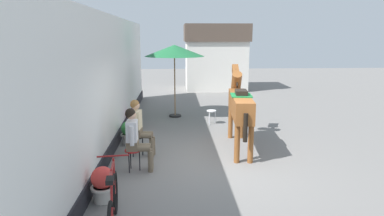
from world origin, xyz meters
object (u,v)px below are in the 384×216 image
(spare_stool_white, at_px, (211,112))
(seated_visitor_far, at_px, (139,125))
(seated_visitor_near, at_px, (135,136))
(leaning_bicycle, at_px, (113,205))
(flower_planter_nearest, at_px, (103,183))
(flower_planter_farthest, at_px, (134,118))
(cafe_parasol, at_px, (174,51))
(flower_planter_inner_far, at_px, (129,132))
(saddled_horse_center, at_px, (240,104))

(spare_stool_white, bearing_deg, seated_visitor_far, -125.45)
(seated_visitor_near, relative_size, leaning_bicycle, 0.79)
(seated_visitor_near, distance_m, spare_stool_white, 4.42)
(flower_planter_nearest, xyz_separation_m, flower_planter_farthest, (-0.02, 4.84, 0.00))
(flower_planter_nearest, bearing_deg, flower_planter_farthest, 90.29)
(cafe_parasol, bearing_deg, seated_visitor_far, -102.29)
(flower_planter_inner_far, bearing_deg, flower_planter_nearest, -90.49)
(flower_planter_inner_far, relative_size, flower_planter_farthest, 1.00)
(seated_visitor_far, bearing_deg, seated_visitor_near, -88.76)
(leaning_bicycle, distance_m, spare_stool_white, 6.53)
(flower_planter_nearest, xyz_separation_m, leaning_bicycle, (0.34, -0.92, 0.06))
(saddled_horse_center, relative_size, flower_planter_farthest, 4.68)
(seated_visitor_near, height_order, spare_stool_white, seated_visitor_near)
(seated_visitor_near, distance_m, saddled_horse_center, 2.93)
(saddled_horse_center, distance_m, spare_stool_white, 2.61)
(seated_visitor_near, xyz_separation_m, flower_planter_nearest, (-0.43, -1.35, -0.44))
(seated_visitor_near, height_order, saddled_horse_center, saddled_horse_center)
(flower_planter_nearest, distance_m, cafe_parasol, 6.79)
(seated_visitor_far, bearing_deg, flower_planter_farthest, 99.74)
(seated_visitor_far, distance_m, leaning_bicycle, 3.26)
(saddled_horse_center, relative_size, flower_planter_inner_far, 4.68)
(spare_stool_white, bearing_deg, seated_visitor_near, -117.92)
(seated_visitor_far, bearing_deg, cafe_parasol, 77.71)
(leaning_bicycle, bearing_deg, seated_visitor_far, 88.87)
(flower_planter_nearest, xyz_separation_m, flower_planter_inner_far, (0.03, 3.23, 0.00))
(seated_visitor_near, distance_m, flower_planter_inner_far, 1.97)
(seated_visitor_far, relative_size, flower_planter_inner_far, 2.17)
(flower_planter_nearest, height_order, flower_planter_inner_far, same)
(flower_planter_nearest, bearing_deg, spare_stool_white, 64.59)
(flower_planter_inner_far, height_order, spare_stool_white, flower_planter_inner_far)
(saddled_horse_center, bearing_deg, seated_visitor_near, -150.21)
(flower_planter_inner_far, xyz_separation_m, cafe_parasol, (1.26, 3.12, 2.03))
(saddled_horse_center, xyz_separation_m, flower_planter_nearest, (-2.95, -2.80, -0.82))
(flower_planter_farthest, height_order, cafe_parasol, cafe_parasol)
(saddled_horse_center, relative_size, flower_planter_nearest, 4.68)
(flower_planter_nearest, xyz_separation_m, spare_stool_white, (2.49, 5.25, 0.07))
(flower_planter_inner_far, bearing_deg, saddled_horse_center, -8.43)
(flower_planter_inner_far, distance_m, flower_planter_farthest, 1.62)
(saddled_horse_center, bearing_deg, spare_stool_white, 100.55)
(seated_visitor_near, bearing_deg, flower_planter_farthest, 97.41)
(saddled_horse_center, height_order, flower_planter_inner_far, saddled_horse_center)
(seated_visitor_far, relative_size, flower_planter_nearest, 2.17)
(seated_visitor_near, distance_m, cafe_parasol, 5.31)
(saddled_horse_center, xyz_separation_m, cafe_parasol, (-1.66, 3.55, 1.20))
(seated_visitor_far, bearing_deg, spare_stool_white, 54.55)
(flower_planter_farthest, bearing_deg, leaning_bicycle, -86.33)
(seated_visitor_near, bearing_deg, leaning_bicycle, -92.13)
(flower_planter_nearest, relative_size, flower_planter_farthest, 1.00)
(flower_planter_farthest, height_order, leaning_bicycle, leaning_bicycle)
(seated_visitor_near, xyz_separation_m, flower_planter_farthest, (-0.45, 3.49, -0.44))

